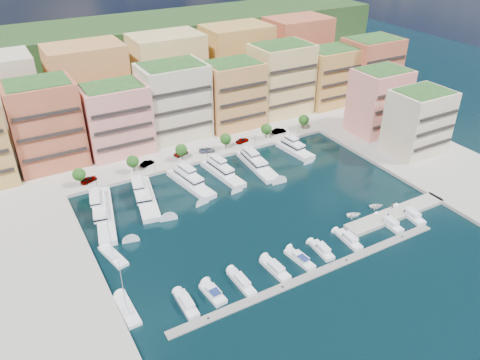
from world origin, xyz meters
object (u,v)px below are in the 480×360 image
Objects in this scene: tree_4 at (266,129)px; car_3 at (207,150)px; car_2 at (181,153)px; cruiser_1 at (213,294)px; cruiser_2 at (242,282)px; tender_0 at (354,215)px; cruiser_3 at (275,269)px; car_0 at (89,180)px; yacht_2 at (189,181)px; yacht_3 at (221,172)px; yacht_0 at (103,211)px; lamppost_4 at (298,127)px; sailboat_1 at (113,257)px; car_4 at (242,140)px; person_1 at (392,206)px; lamppost_2 at (207,149)px; cruiser_8 at (390,224)px; tree_0 at (79,174)px; yacht_5 at (294,149)px; cruiser_9 at (411,215)px; lamppost_3 at (255,138)px; sailboat_0 at (127,311)px; tender_1 at (375,207)px; car_1 at (147,163)px; person_0 at (388,216)px; cruiser_4 at (300,259)px; tree_5 at (304,120)px; yacht_1 at (145,196)px; yacht_4 at (256,164)px; tree_1 at (133,161)px; cruiser_0 at (187,304)px; cruiser_5 at (322,250)px; lamppost_1 at (154,163)px; lamppost_0 at (95,177)px; tree_2 at (181,150)px; car_5 at (279,131)px.

tree_4 is 1.06× the size of car_3.
cruiser_1 is at bearing 142.86° from car_2.
cruiser_2 is 2.28× the size of tender_0.
car_0 is (-27.14, 59.00, 1.31)m from cruiser_3.
yacht_3 is at bearing 2.28° from yacht_2.
yacht_0 is 17.57m from car_0.
sailboat_1 is at bearing -156.80° from lamppost_4.
person_1 is (14.91, -55.19, -0.06)m from car_4.
lamppost_2 is 61.27m from cruiser_8.
lamppost_4 is (36.00, 0.00, 0.00)m from lamppost_2.
tree_0 reaches higher than yacht_5.
cruiser_9 is at bearing -81.34° from tree_4.
lamppost_3 is 62.67m from cruiser_3.
tender_1 is at bearing 2.49° from sailboat_0.
cruiser_9 is 62.20m from car_4.
person_0 is at bearing -163.64° from car_1.
tender_1 is at bearing 9.34° from cruiser_2.
yacht_5 is 1.76× the size of cruiser_4.
yacht_0 reaches higher than tender_1.
tree_5 is 77.00m from cruiser_3.
lamppost_2 is 29.43m from yacht_5.
cruiser_1 is at bearing -90.36° from yacht_1.
yacht_4 reaches higher than car_3.
tree_1 reaches higher than lamppost_3.
car_1 is (-18.36, 15.41, 0.55)m from yacht_3.
lamppost_2 is at bearing -149.35° from car_2.
lamppost_2 is 64.55m from cruiser_0.
tree_5 is 68.96m from cruiser_5.
cruiser_9 is at bearing -0.00° from cruiser_3.
cruiser_8 is (1.11, -58.09, -4.20)m from tree_4.
cruiser_8 is at bearing 0.01° from cruiser_3.
tree_1 reaches higher than lamppost_1.
sailboat_0 reaches higher than tree_0.
yacht_1 reaches higher than cruiser_3.
lamppost_4 reaches higher than tender_0.
lamppost_2 is at bearing 64.90° from cruiser_1.
cruiser_0 is 0.94× the size of cruiser_4.
car_4 is at bearing 134.12° from yacht_5.
lamppost_0 is 2.70× the size of tender_1.
tree_5 is 0.68× the size of cruiser_0.
tree_2 is at bearing 29.00° from yacht_0.
lamppost_0 is 48.91m from yacht_4.
car_3 is 29.16m from car_5.
sailboat_1 is 51.61m from car_2.
cruiser_4 is at bearing -75.41° from lamppost_1.
cruiser_2 is at bearing -65.54° from yacht_0.
yacht_3 is 2.60× the size of cruiser_1.
lamppost_1 is at bearing 97.04° from car_2.
cruiser_4 is at bearing -125.27° from lamppost_4.
cruiser_0 is (-14.30, -55.79, -3.28)m from lamppost_1.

